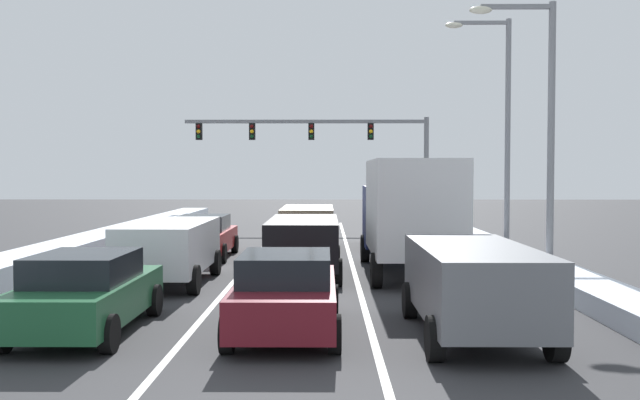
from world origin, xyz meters
TOP-DOWN VIEW (x-y plane):
  - ground_plane at (0.00, 13.66)m, footprint 120.00×120.00m
  - lane_stripe_between_right_lane_and_center_lane at (1.70, 17.08)m, footprint 0.14×37.57m
  - lane_stripe_between_center_lane_and_left_lane at (-1.70, 17.08)m, footprint 0.14×37.57m
  - snow_bank_right_shoulder at (7.00, 17.08)m, footprint 1.35×37.57m
  - snow_bank_left_shoulder at (-7.00, 17.08)m, footprint 1.51×37.57m
  - suv_gray_right_lane_nearest at (3.53, 6.27)m, footprint 2.16×4.90m
  - box_truck_right_lane_second at (3.29, 14.23)m, footprint 2.53×7.20m
  - sedan_silver_right_lane_third at (3.43, 22.04)m, footprint 2.00×4.50m
  - sedan_maroon_center_lane_nearest at (0.10, 6.57)m, footprint 2.00×4.50m
  - suv_black_center_lane_second at (0.20, 13.76)m, footprint 2.16×4.90m
  - suv_tan_center_lane_third at (0.13, 20.80)m, footprint 2.16×4.90m
  - sedan_green_left_lane_nearest at (-3.64, 6.56)m, footprint 2.00×4.50m
  - suv_white_left_lane_second at (-3.35, 12.39)m, footprint 2.16×4.90m
  - sedan_red_left_lane_third at (-3.47, 18.31)m, footprint 2.00×4.50m
  - traffic_light_gantry at (1.31, 34.14)m, footprint 14.00×0.47m
  - street_lamp_right_mid at (7.42, 15.37)m, footprint 2.66×0.36m
  - street_lamp_right_far at (7.86, 22.20)m, footprint 2.66×0.36m

SIDE VIEW (x-z plane):
  - ground_plane at x=0.00m, z-range 0.00..0.00m
  - lane_stripe_between_right_lane_and_center_lane at x=1.70m, z-range 0.00..0.01m
  - lane_stripe_between_center_lane_and_left_lane at x=-1.70m, z-range 0.00..0.01m
  - snow_bank_right_shoulder at x=7.00m, z-range 0.00..0.48m
  - snow_bank_left_shoulder at x=-7.00m, z-range 0.00..0.90m
  - sedan_silver_right_lane_third at x=3.43m, z-range 0.01..1.52m
  - sedan_maroon_center_lane_nearest at x=0.10m, z-range 0.01..1.52m
  - sedan_green_left_lane_nearest at x=-3.64m, z-range 0.01..1.52m
  - sedan_red_left_lane_third at x=-3.47m, z-range 0.01..1.52m
  - suv_gray_right_lane_nearest at x=3.53m, z-range 0.18..1.85m
  - suv_black_center_lane_second at x=0.20m, z-range 0.18..1.85m
  - suv_tan_center_lane_third at x=0.13m, z-range 0.18..1.85m
  - suv_white_left_lane_second at x=-3.35m, z-range 0.18..1.85m
  - box_truck_right_lane_second at x=3.29m, z-range 0.22..3.58m
  - traffic_light_gantry at x=1.31m, z-range 1.79..7.99m
  - street_lamp_right_mid at x=7.42m, z-range 0.81..9.04m
  - street_lamp_right_far at x=7.86m, z-range 0.83..10.02m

